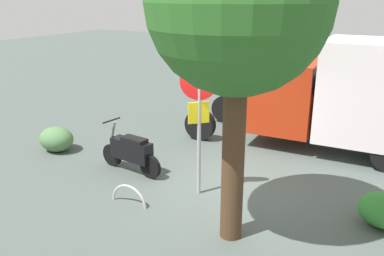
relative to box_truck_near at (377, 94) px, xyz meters
name	(u,v)px	position (x,y,z in m)	size (l,w,h in m)	color
ground_plane	(229,187)	(2.43, 3.54, -1.64)	(60.00, 60.00, 0.00)	#47514C
box_truck_near	(377,94)	(0.00, 0.00, 0.00)	(8.22, 2.49, 2.98)	black
motorcycle	(131,152)	(4.81, 3.94, -1.12)	(1.81, 0.57, 1.20)	black
stop_sign	(199,109)	(2.89, 4.14, 0.23)	(0.71, 0.33, 2.82)	#9E9EA3
street_tree	(238,5)	(1.63, 5.27, 2.28)	(2.82, 2.82, 5.37)	#47301E
bike_rack_hoop	(129,204)	(3.90, 5.24, -1.64)	(0.85, 0.85, 0.05)	#B7B7BC
shrub_by_tree	(56,139)	(7.42, 3.82, -1.31)	(0.98, 0.80, 0.67)	#4A7344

